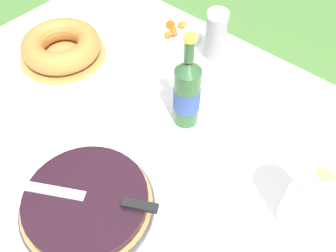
% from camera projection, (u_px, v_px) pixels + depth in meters
% --- Properties ---
extents(ground_plane, '(16.00, 16.00, 0.00)m').
position_uv_depth(ground_plane, '(137.00, 240.00, 1.70)').
color(ground_plane, '#4C7A38').
extents(garden_table, '(1.48, 1.24, 0.76)m').
position_uv_depth(garden_table, '(123.00, 150.00, 1.17)').
color(garden_table, brown).
rests_on(garden_table, ground_plane).
extents(tablecloth, '(1.49, 1.25, 0.10)m').
position_uv_depth(tablecloth, '(121.00, 139.00, 1.13)').
color(tablecloth, white).
rests_on(tablecloth, garden_table).
extents(berry_tart, '(0.34, 0.34, 0.06)m').
position_uv_depth(berry_tart, '(87.00, 203.00, 0.94)').
color(berry_tart, '#38383D').
rests_on(berry_tart, tablecloth).
extents(serving_knife, '(0.34, 0.21, 0.01)m').
position_uv_depth(serving_knife, '(96.00, 198.00, 0.91)').
color(serving_knife, silver).
rests_on(serving_knife, berry_tart).
extents(bundt_cake, '(0.31, 0.31, 0.09)m').
position_uv_depth(bundt_cake, '(61.00, 46.00, 1.32)').
color(bundt_cake, '#B78447').
rests_on(bundt_cake, tablecloth).
extents(cup_stack, '(0.07, 0.07, 0.19)m').
position_uv_depth(cup_stack, '(216.00, 36.00, 1.27)').
color(cup_stack, white).
rests_on(cup_stack, tablecloth).
extents(cider_bottle_green, '(0.08, 0.08, 0.32)m').
position_uv_depth(cider_bottle_green, '(187.00, 92.00, 1.07)').
color(cider_bottle_green, '#2D562D').
rests_on(cider_bottle_green, tablecloth).
extents(snack_plate_near, '(0.23, 0.23, 0.05)m').
position_uv_depth(snack_plate_near, '(172.00, 33.00, 1.42)').
color(snack_plate_near, white).
rests_on(snack_plate_near, tablecloth).
extents(paper_towel_roll, '(0.11, 0.11, 0.21)m').
position_uv_depth(paper_towel_roll, '(310.00, 199.00, 0.87)').
color(paper_towel_roll, white).
rests_on(paper_towel_roll, tablecloth).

